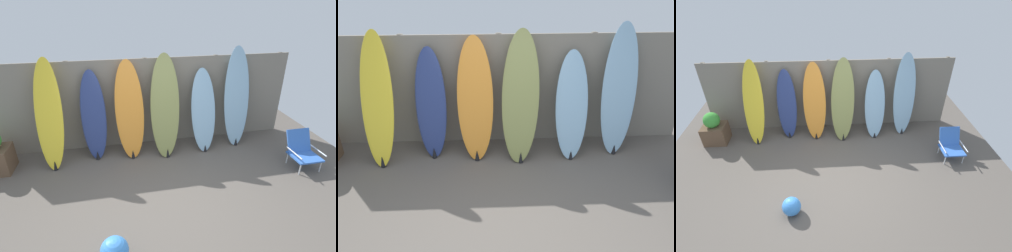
% 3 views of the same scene
% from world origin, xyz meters
% --- Properties ---
extents(ground, '(7.68, 7.68, 0.00)m').
position_xyz_m(ground, '(0.00, 0.00, 0.00)').
color(ground, '#5B544C').
extents(fence_back, '(6.08, 0.11, 1.80)m').
position_xyz_m(fence_back, '(-0.00, 2.01, 0.90)').
color(fence_back, gray).
rests_on(fence_back, ground).
extents(surfboard_yellow_0, '(0.49, 0.69, 1.94)m').
position_xyz_m(surfboard_yellow_0, '(-1.78, 1.54, 0.95)').
color(surfboard_yellow_0, yellow).
rests_on(surfboard_yellow_0, ground).
extents(surfboard_navy_1, '(0.46, 0.49, 1.67)m').
position_xyz_m(surfboard_navy_1, '(-1.04, 1.67, 0.82)').
color(surfboard_navy_1, navy).
rests_on(surfboard_navy_1, ground).
extents(surfboard_orange_2, '(0.54, 0.56, 1.84)m').
position_xyz_m(surfboard_orange_2, '(-0.37, 1.61, 0.90)').
color(surfboard_orange_2, orange).
rests_on(surfboard_orange_2, ground).
extents(surfboard_olive_3, '(0.64, 0.72, 1.93)m').
position_xyz_m(surfboard_olive_3, '(0.30, 1.55, 0.95)').
color(surfboard_olive_3, olive).
rests_on(surfboard_olive_3, ground).
extents(surfboard_skyblue_4, '(0.52, 0.63, 1.61)m').
position_xyz_m(surfboard_skyblue_4, '(1.09, 1.59, 0.79)').
color(surfboard_skyblue_4, '#8CB7D6').
rests_on(surfboard_skyblue_4, ground).
extents(surfboard_skyblue_5, '(0.56, 0.55, 2.00)m').
position_xyz_m(surfboard_skyblue_5, '(1.81, 1.66, 0.98)').
color(surfboard_skyblue_5, '#8CB7D6').
rests_on(surfboard_skyblue_5, ground).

